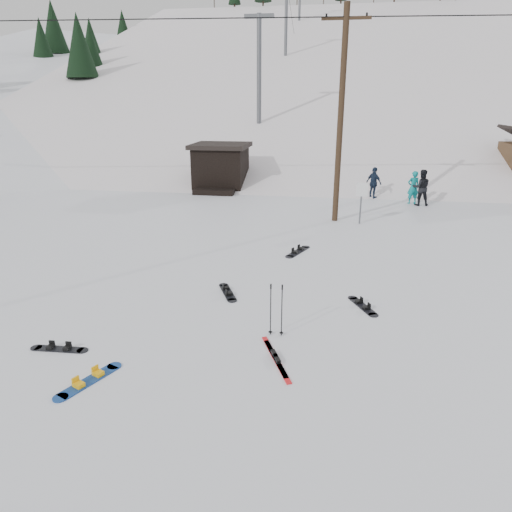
# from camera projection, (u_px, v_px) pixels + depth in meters

# --- Properties ---
(ground) EXTENTS (200.00, 200.00, 0.00)m
(ground) POSITION_uv_depth(u_px,v_px,m) (227.00, 407.00, 8.32)
(ground) COLOR white
(ground) RESTS_ON ground
(ski_slope) EXTENTS (60.00, 85.24, 65.97)m
(ski_slope) POSITION_uv_depth(u_px,v_px,m) (314.00, 230.00, 63.58)
(ski_slope) COLOR white
(ski_slope) RESTS_ON ground
(ridge_left) EXTENTS (47.54, 95.03, 58.38)m
(ridge_left) POSITION_uv_depth(u_px,v_px,m) (47.00, 225.00, 62.07)
(ridge_left) COLOR white
(ridge_left) RESTS_ON ground
(treeline_left) EXTENTS (20.00, 64.00, 10.00)m
(treeline_left) POSITION_uv_depth(u_px,v_px,m) (6.00, 149.00, 50.72)
(treeline_left) COLOR black
(treeline_left) RESTS_ON ground
(treeline_crest) EXTENTS (50.00, 6.00, 10.00)m
(treeline_crest) POSITION_uv_depth(u_px,v_px,m) (323.00, 128.00, 88.60)
(treeline_crest) COLOR black
(treeline_crest) RESTS_ON ski_slope
(utility_pole) EXTENTS (2.00, 0.26, 9.00)m
(utility_pole) POSITION_uv_depth(u_px,v_px,m) (341.00, 115.00, 19.57)
(utility_pole) COLOR #3A2819
(utility_pole) RESTS_ON ground
(trail_sign) EXTENTS (0.50, 0.09, 1.85)m
(trail_sign) POSITION_uv_depth(u_px,v_px,m) (361.00, 196.00, 20.12)
(trail_sign) COLOR #595B60
(trail_sign) RESTS_ON ground
(lift_hut) EXTENTS (3.40, 4.10, 2.75)m
(lift_hut) POSITION_uv_depth(u_px,v_px,m) (221.00, 166.00, 28.17)
(lift_hut) COLOR black
(lift_hut) RESTS_ON ground
(lift_tower_near) EXTENTS (2.20, 0.36, 8.00)m
(lift_tower_near) POSITION_uv_depth(u_px,v_px,m) (259.00, 63.00, 34.35)
(lift_tower_near) COLOR #595B60
(lift_tower_near) RESTS_ON ski_slope
(lift_tower_mid) EXTENTS (2.20, 0.36, 8.00)m
(lift_tower_mid) POSITION_uv_depth(u_px,v_px,m) (286.00, 13.00, 50.90)
(lift_tower_mid) COLOR #595B60
(lift_tower_mid) RESTS_ON ski_slope
(hero_snowboard) EXTENTS (0.81, 1.46, 0.11)m
(hero_snowboard) POSITION_uv_depth(u_px,v_px,m) (89.00, 380.00, 9.06)
(hero_snowboard) COLOR #164292
(hero_snowboard) RESTS_ON ground
(hero_skis) EXTENTS (0.86, 1.81, 0.10)m
(hero_skis) POSITION_uv_depth(u_px,v_px,m) (276.00, 358.00, 9.84)
(hero_skis) COLOR red
(hero_skis) RESTS_ON ground
(ski_poles) EXTENTS (0.36, 0.09, 1.30)m
(ski_poles) POSITION_uv_depth(u_px,v_px,m) (276.00, 309.00, 10.65)
(ski_poles) COLOR black
(ski_poles) RESTS_ON ground
(board_scatter_a) EXTENTS (1.34, 0.30, 0.09)m
(board_scatter_a) POSITION_uv_depth(u_px,v_px,m) (59.00, 349.00, 10.22)
(board_scatter_a) COLOR black
(board_scatter_a) RESTS_ON ground
(board_scatter_b) EXTENTS (0.76, 1.33, 0.10)m
(board_scatter_b) POSITION_uv_depth(u_px,v_px,m) (228.00, 292.00, 13.21)
(board_scatter_b) COLOR black
(board_scatter_b) RESTS_ON ground
(board_scatter_d) EXTENTS (0.75, 1.28, 0.10)m
(board_scatter_d) POSITION_uv_depth(u_px,v_px,m) (363.00, 306.00, 12.34)
(board_scatter_d) COLOR black
(board_scatter_d) RESTS_ON ground
(board_scatter_f) EXTENTS (0.82, 1.52, 0.11)m
(board_scatter_f) POSITION_uv_depth(u_px,v_px,m) (298.00, 251.00, 16.71)
(board_scatter_f) COLOR black
(board_scatter_f) RESTS_ON ground
(skier_teal) EXTENTS (0.72, 0.57, 1.75)m
(skier_teal) POSITION_uv_depth(u_px,v_px,m) (413.00, 187.00, 24.18)
(skier_teal) COLOR #0D8286
(skier_teal) RESTS_ON ground
(skier_dark) EXTENTS (0.94, 0.74, 1.88)m
(skier_dark) POSITION_uv_depth(u_px,v_px,m) (421.00, 188.00, 23.78)
(skier_dark) COLOR black
(skier_dark) RESTS_ON ground
(skier_navy) EXTENTS (1.02, 1.04, 1.75)m
(skier_navy) POSITION_uv_depth(u_px,v_px,m) (374.00, 183.00, 25.46)
(skier_navy) COLOR #162237
(skier_navy) RESTS_ON ground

